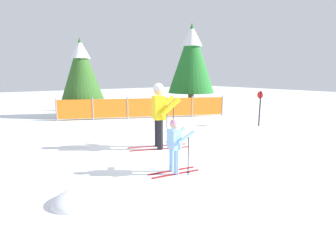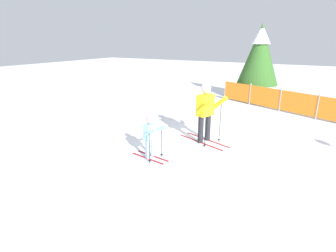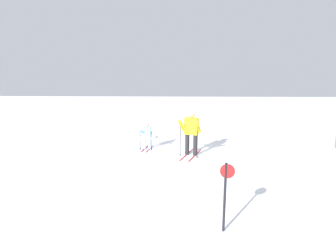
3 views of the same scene
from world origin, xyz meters
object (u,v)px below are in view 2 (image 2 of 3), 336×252
at_px(skier_adult, 206,107).
at_px(safety_fence, 298,103).
at_px(skier_child, 150,134).
at_px(conifer_far, 260,54).

bearing_deg(skier_adult, safety_fence, 84.59).
height_order(skier_child, safety_fence, skier_child).
relative_size(safety_fence, conifer_far, 1.92).
height_order(skier_adult, conifer_far, conifer_far).
distance_m(safety_fence, conifer_far, 3.60).
bearing_deg(skier_child, safety_fence, 74.26).
height_order(skier_adult, safety_fence, skier_adult).
relative_size(skier_adult, skier_child, 1.57).
relative_size(skier_adult, safety_fence, 0.25).
distance_m(skier_child, safety_fence, 7.12).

